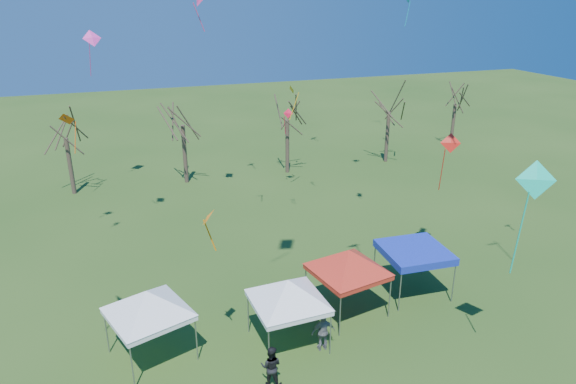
% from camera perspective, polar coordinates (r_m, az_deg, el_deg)
% --- Properties ---
extents(ground, '(140.00, 140.00, 0.00)m').
position_cam_1_polar(ground, '(21.61, 5.98, -19.50)').
color(ground, '#264717').
rests_on(ground, ground).
extents(tree_1, '(3.42, 3.42, 7.54)m').
position_cam_1_polar(tree_1, '(40.35, -23.77, 7.56)').
color(tree_1, '#3D2D21').
rests_on(tree_1, ground).
extents(tree_2, '(3.71, 3.71, 8.18)m').
position_cam_1_polar(tree_2, '(40.15, -11.80, 9.56)').
color(tree_2, '#3D2D21').
rests_on(tree_2, ground).
extents(tree_3, '(3.59, 3.59, 7.91)m').
position_cam_1_polar(tree_3, '(41.76, -0.08, 10.14)').
color(tree_3, '#3D2D21').
rests_on(tree_3, ground).
extents(tree_4, '(3.58, 3.58, 7.89)m').
position_cam_1_polar(tree_4, '(45.58, 11.29, 10.64)').
color(tree_4, '#3D2D21').
rests_on(tree_4, ground).
extents(tree_5, '(3.39, 3.39, 7.46)m').
position_cam_1_polar(tree_5, '(51.93, 18.28, 10.88)').
color(tree_5, '#3D2D21').
rests_on(tree_5, ground).
extents(tent_white_west, '(3.87, 3.87, 3.61)m').
position_cam_1_polar(tent_white_west, '(21.41, -15.46, -11.03)').
color(tent_white_west, gray).
rests_on(tent_white_west, ground).
extents(tent_white_mid, '(4.07, 4.07, 3.59)m').
position_cam_1_polar(tent_white_mid, '(21.40, -0.00, -10.22)').
color(tent_white_mid, gray).
rests_on(tent_white_mid, ground).
extents(tent_red, '(4.16, 4.16, 3.74)m').
position_cam_1_polar(tent_red, '(23.58, 6.75, -6.89)').
color(tent_red, gray).
rests_on(tent_red, ground).
extents(tent_blue, '(3.22, 3.22, 2.40)m').
position_cam_1_polar(tent_blue, '(26.09, 13.88, -6.51)').
color(tent_blue, gray).
rests_on(tent_blue, ground).
extents(person_grey, '(1.04, 0.48, 1.74)m').
position_cam_1_polar(person_grey, '(22.23, 3.93, -15.23)').
color(person_grey, slate).
rests_on(person_grey, ground).
extents(person_dark, '(1.03, 0.95, 1.71)m').
position_cam_1_polar(person_dark, '(20.54, -1.90, -18.79)').
color(person_dark, black).
rests_on(person_dark, ground).
extents(kite_13, '(1.36, 1.14, 2.91)m').
position_cam_1_polar(kite_13, '(38.97, -23.35, 7.45)').
color(kite_13, '#F8540D').
rests_on(kite_13, ground).
extents(kite_22, '(0.76, 0.77, 2.41)m').
position_cam_1_polar(kite_22, '(36.41, 0.48, 11.14)').
color(kite_22, '#F3A719').
rests_on(kite_22, ground).
extents(kite_1, '(0.80, 0.96, 1.83)m').
position_cam_1_polar(kite_1, '(18.88, -8.91, -2.84)').
color(kite_1, orange).
rests_on(kite_1, ground).
extents(kite_19, '(0.73, 0.63, 1.95)m').
position_cam_1_polar(kite_19, '(37.44, -0.02, 8.63)').
color(kite_19, '#F21639').
rests_on(kite_19, ground).
extents(kite_2, '(1.46, 1.15, 3.14)m').
position_cam_1_polar(kite_2, '(38.73, -20.95, 15.66)').
color(kite_2, '#F736AC').
rests_on(kite_2, ground).
extents(kite_5, '(1.45, 1.11, 4.43)m').
position_cam_1_polar(kite_5, '(19.35, 25.84, 1.07)').
color(kite_5, '#0ED4A9').
rests_on(kite_5, ground).
extents(kite_17, '(1.13, 0.89, 3.17)m').
position_cam_1_polar(kite_17, '(27.56, 17.60, 5.10)').
color(kite_17, red).
rests_on(kite_17, ground).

